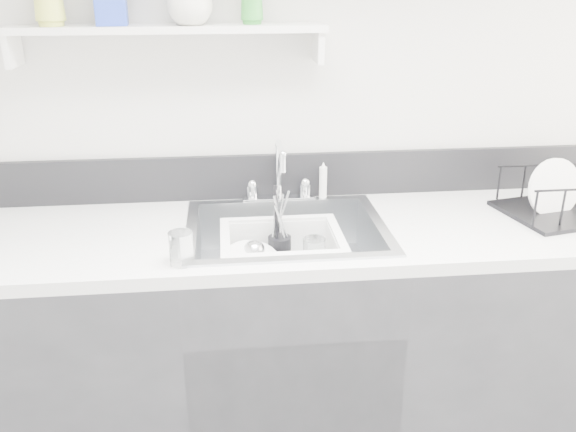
{
  "coord_description": "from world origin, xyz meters",
  "views": [
    {
      "loc": [
        -0.19,
        -0.61,
        1.68
      ],
      "look_at": [
        0.0,
        1.14,
        0.98
      ],
      "focal_mm": 38.0,
      "sensor_mm": 36.0,
      "label": 1
    }
  ],
  "objects": [
    {
      "name": "faucet",
      "position": [
        0.0,
        1.44,
        0.98
      ],
      "size": [
        0.26,
        0.18,
        0.23
      ],
      "color": "silver",
      "rests_on": "counter_run"
    },
    {
      "name": "sink",
      "position": [
        0.0,
        1.19,
        0.83
      ],
      "size": [
        0.64,
        0.52,
        0.2
      ],
      "primitive_type": null,
      "color": "silver",
      "rests_on": "counter_run"
    },
    {
      "name": "backsplash",
      "position": [
        0.0,
        1.49,
        1.0
      ],
      "size": [
        3.2,
        0.02,
        0.16
      ],
      "primitive_type": "cube",
      "color": "black",
      "rests_on": "counter_run"
    },
    {
      "name": "ladle",
      "position": [
        -0.06,
        1.16,
        0.81
      ],
      "size": [
        0.27,
        0.29,
        0.08
      ],
      "primitive_type": null,
      "rotation": [
        0.0,
        0.0,
        -0.88
      ],
      "color": "silver",
      "rests_on": "wash_tub"
    },
    {
      "name": "tumbler_counter",
      "position": [
        -0.32,
        0.96,
        0.97
      ],
      "size": [
        0.07,
        0.07,
        0.1
      ],
      "primitive_type": "cylinder",
      "rotation": [
        0.0,
        0.0,
        -0.01
      ],
      "color": "white",
      "rests_on": "counter_run"
    },
    {
      "name": "utensil_cup",
      "position": [
        -0.02,
        1.25,
        0.82
      ],
      "size": [
        0.08,
        0.08,
        0.26
      ],
      "rotation": [
        0.0,
        0.0,
        0.24
      ],
      "color": "black",
      "rests_on": "wash_tub"
    },
    {
      "name": "bowl_small",
      "position": [
        0.07,
        1.12,
        0.78
      ],
      "size": [
        0.11,
        0.11,
        0.03
      ],
      "primitive_type": "imported",
      "rotation": [
        0.0,
        0.0,
        0.1
      ],
      "color": "white",
      "rests_on": "wash_tub"
    },
    {
      "name": "tumbler_in_tub",
      "position": [
        0.09,
        1.19,
        0.82
      ],
      "size": [
        0.08,
        0.08,
        0.11
      ],
      "primitive_type": "cylinder",
      "rotation": [
        0.0,
        0.0,
        0.07
      ],
      "color": "white",
      "rests_on": "wash_tub"
    },
    {
      "name": "plate_stack",
      "position": [
        -0.11,
        1.16,
        0.79
      ],
      "size": [
        0.23,
        0.23,
        0.09
      ],
      "rotation": [
        0.0,
        0.0,
        -0.05
      ],
      "color": "white",
      "rests_on": "wash_tub"
    },
    {
      "name": "wash_tub",
      "position": [
        -0.02,
        1.18,
        0.83
      ],
      "size": [
        0.45,
        0.39,
        0.15
      ],
      "primitive_type": null,
      "rotation": [
        0.0,
        0.0,
        -0.21
      ],
      "color": "white",
      "rests_on": "sink"
    },
    {
      "name": "side_sprayer",
      "position": [
        0.16,
        1.44,
        0.99
      ],
      "size": [
        0.03,
        0.03,
        0.14
      ],
      "primitive_type": "cylinder",
      "color": "white",
      "rests_on": "counter_run"
    },
    {
      "name": "counter_run",
      "position": [
        0.0,
        1.19,
        0.46
      ],
      "size": [
        3.2,
        0.62,
        0.92
      ],
      "color": "#2B2B2F",
      "rests_on": "ground"
    },
    {
      "name": "dish_rack",
      "position": [
        0.96,
        1.22,
        0.99
      ],
      "size": [
        0.46,
        0.38,
        0.14
      ],
      "primitive_type": null,
      "rotation": [
        0.0,
        0.0,
        0.2
      ],
      "color": "black",
      "rests_on": "counter_run"
    },
    {
      "name": "wall_shelf",
      "position": [
        -0.35,
        1.42,
        1.51
      ],
      "size": [
        1.0,
        0.16,
        0.12
      ],
      "color": "silver",
      "rests_on": "room_shell"
    }
  ]
}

